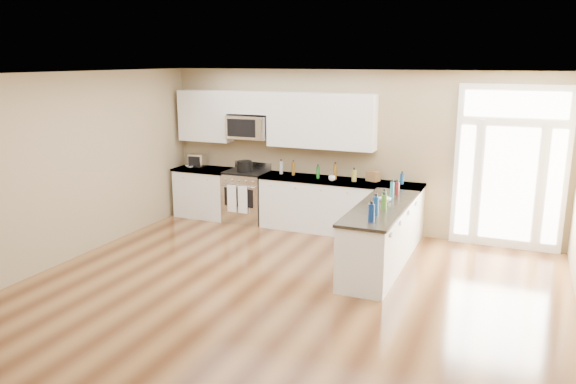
{
  "coord_description": "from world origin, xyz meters",
  "views": [
    {
      "loc": [
        2.7,
        -5.38,
        2.98
      ],
      "look_at": [
        -0.42,
        2.0,
        1.07
      ],
      "focal_mm": 35.0,
      "sensor_mm": 36.0,
      "label": 1
    }
  ],
  "objects_px": {
    "peninsula_cabinet": "(380,240)",
    "toaster_oven": "(197,160)",
    "kitchen_range": "(247,196)",
    "stockpot": "(244,166)"
  },
  "relations": [
    {
      "from": "peninsula_cabinet",
      "to": "toaster_oven",
      "type": "bearing_deg",
      "value": 159.03
    },
    {
      "from": "peninsula_cabinet",
      "to": "kitchen_range",
      "type": "distance_m",
      "value": 3.24
    },
    {
      "from": "kitchen_range",
      "to": "stockpot",
      "type": "height_order",
      "value": "stockpot"
    },
    {
      "from": "toaster_oven",
      "to": "stockpot",
      "type": "bearing_deg",
      "value": -12.76
    },
    {
      "from": "kitchen_range",
      "to": "toaster_oven",
      "type": "xyz_separation_m",
      "value": [
        -1.09,
        0.08,
        0.59
      ]
    },
    {
      "from": "stockpot",
      "to": "toaster_oven",
      "type": "distance_m",
      "value": 1.08
    },
    {
      "from": "stockpot",
      "to": "toaster_oven",
      "type": "xyz_separation_m",
      "value": [
        -1.07,
        0.1,
        0.01
      ]
    },
    {
      "from": "stockpot",
      "to": "kitchen_range",
      "type": "bearing_deg",
      "value": 49.62
    },
    {
      "from": "peninsula_cabinet",
      "to": "toaster_oven",
      "type": "xyz_separation_m",
      "value": [
        -3.99,
        1.53,
        0.63
      ]
    },
    {
      "from": "peninsula_cabinet",
      "to": "toaster_oven",
      "type": "distance_m",
      "value": 4.32
    }
  ]
}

